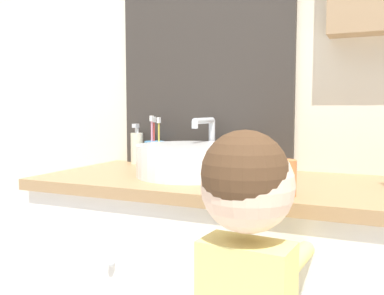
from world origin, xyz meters
The scene contains 5 objects.
wall_back centered at (0.02, 0.62, 1.28)m, with size 3.20×0.18×2.50m.
sink_basin centered at (-0.15, 0.34, 0.85)m, with size 0.35×0.40×0.19m.
toothbrush_holder centered at (-0.39, 0.53, 0.84)m, with size 0.08×0.08×0.19m.
soap_dispenser centered at (-0.48, 0.54, 0.86)m, with size 0.05×0.05×0.16m.
drinking_cup centered at (0.20, 0.14, 0.84)m, with size 0.06×0.06×0.09m, color orange.
Camera 1 is at (0.43, -0.94, 1.01)m, focal length 40.00 mm.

